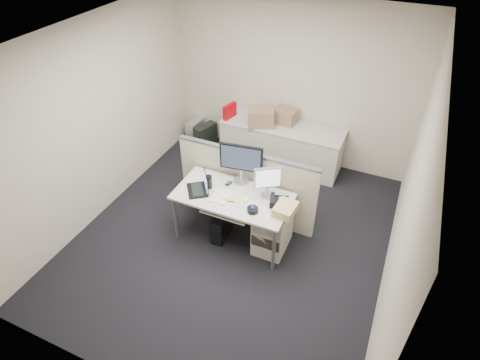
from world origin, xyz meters
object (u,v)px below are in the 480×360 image
at_px(desk, 233,199).
at_px(laptop, 197,183).
at_px(desk_phone, 279,202).
at_px(monitor_main, 241,164).

bearing_deg(desk, laptop, -167.99).
distance_m(desk, laptop, 0.51).
distance_m(laptop, desk_phone, 1.08).
relative_size(monitor_main, laptop, 1.74).
height_order(desk, monitor_main, monitor_main).
bearing_deg(desk, monitor_main, 93.89).
relative_size(desk, monitor_main, 2.65).
xyz_separation_m(desk, desk_phone, (0.60, 0.08, 0.10)).
distance_m(monitor_main, desk_phone, 0.71).
xyz_separation_m(monitor_main, laptop, (-0.44, -0.42, -0.16)).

